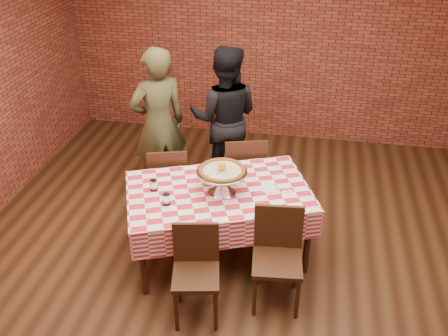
{
  "coord_description": "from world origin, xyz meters",
  "views": [
    {
      "loc": [
        0.6,
        -3.56,
        3.29
      ],
      "look_at": [
        -0.13,
        0.33,
        0.95
      ],
      "focal_mm": 39.78,
      "sensor_mm": 36.0,
      "label": 1
    }
  ],
  "objects_px": {
    "pizza_stand": "(222,181)",
    "diner_black": "(225,118)",
    "diner_olive": "(159,124)",
    "chair_far_right": "(243,170)",
    "chair_near_left": "(196,278)",
    "chair_far_left": "(169,180)",
    "water_glass_right": "(154,185)",
    "water_glass_left": "(166,199)",
    "table": "(219,223)",
    "condiment_caddy": "(219,167)",
    "chair_near_right": "(277,262)",
    "pizza": "(222,171)"
  },
  "relations": [
    {
      "from": "pizza_stand",
      "to": "diner_black",
      "type": "distance_m",
      "value": 1.4
    },
    {
      "from": "chair_far_right",
      "to": "water_glass_right",
      "type": "bearing_deg",
      "value": 39.11
    },
    {
      "from": "chair_far_left",
      "to": "diner_olive",
      "type": "distance_m",
      "value": 0.67
    },
    {
      "from": "chair_far_left",
      "to": "chair_far_right",
      "type": "bearing_deg",
      "value": -173.56
    },
    {
      "from": "water_glass_right",
      "to": "chair_near_right",
      "type": "relative_size",
      "value": 0.12
    },
    {
      "from": "diner_olive",
      "to": "table",
      "type": "bearing_deg",
      "value": 94.06
    },
    {
      "from": "pizza_stand",
      "to": "water_glass_right",
      "type": "xyz_separation_m",
      "value": [
        -0.63,
        -0.1,
        -0.05
      ]
    },
    {
      "from": "water_glass_left",
      "to": "chair_far_left",
      "type": "bearing_deg",
      "value": 105.92
    },
    {
      "from": "pizza_stand",
      "to": "diner_olive",
      "type": "distance_m",
      "value": 1.38
    },
    {
      "from": "condiment_caddy",
      "to": "chair_far_left",
      "type": "height_order",
      "value": "condiment_caddy"
    },
    {
      "from": "condiment_caddy",
      "to": "pizza_stand",
      "type": "bearing_deg",
      "value": -119.19
    },
    {
      "from": "condiment_caddy",
      "to": "chair_far_right",
      "type": "xyz_separation_m",
      "value": [
        0.15,
        0.6,
        -0.37
      ]
    },
    {
      "from": "water_glass_right",
      "to": "chair_near_right",
      "type": "bearing_deg",
      "value": -19.95
    },
    {
      "from": "table",
      "to": "water_glass_right",
      "type": "relative_size",
      "value": 15.49
    },
    {
      "from": "pizza",
      "to": "diner_olive",
      "type": "distance_m",
      "value": 1.38
    },
    {
      "from": "condiment_caddy",
      "to": "chair_far_right",
      "type": "height_order",
      "value": "chair_far_right"
    },
    {
      "from": "chair_far_right",
      "to": "diner_black",
      "type": "xyz_separation_m",
      "value": [
        -0.3,
        0.48,
        0.39
      ]
    },
    {
      "from": "pizza_stand",
      "to": "chair_near_left",
      "type": "xyz_separation_m",
      "value": [
        -0.06,
        -0.83,
        -0.43
      ]
    },
    {
      "from": "water_glass_right",
      "to": "chair_near_left",
      "type": "height_order",
      "value": "water_glass_right"
    },
    {
      "from": "water_glass_left",
      "to": "chair_near_right",
      "type": "distance_m",
      "value": 1.11
    },
    {
      "from": "chair_near_left",
      "to": "diner_black",
      "type": "bearing_deg",
      "value": 83.22
    },
    {
      "from": "table",
      "to": "chair_near_right",
      "type": "relative_size",
      "value": 1.86
    },
    {
      "from": "water_glass_left",
      "to": "condiment_caddy",
      "type": "distance_m",
      "value": 0.71
    },
    {
      "from": "chair_far_right",
      "to": "diner_black",
      "type": "bearing_deg",
      "value": -74.35
    },
    {
      "from": "chair_near_right",
      "to": "chair_far_left",
      "type": "bearing_deg",
      "value": 133.13
    },
    {
      "from": "pizza_stand",
      "to": "pizza",
      "type": "relative_size",
      "value": 1.1
    },
    {
      "from": "water_glass_left",
      "to": "condiment_caddy",
      "type": "relative_size",
      "value": 0.75
    },
    {
      "from": "pizza",
      "to": "chair_near_left",
      "type": "bearing_deg",
      "value": -94.3
    },
    {
      "from": "pizza_stand",
      "to": "water_glass_left",
      "type": "xyz_separation_m",
      "value": [
        -0.45,
        -0.3,
        -0.05
      ]
    },
    {
      "from": "chair_far_right",
      "to": "chair_near_right",
      "type": "bearing_deg",
      "value": 93.43
    },
    {
      "from": "water_glass_right",
      "to": "chair_near_right",
      "type": "distance_m",
      "value": 1.33
    },
    {
      "from": "diner_olive",
      "to": "diner_black",
      "type": "xyz_separation_m",
      "value": [
        0.69,
        0.36,
        -0.03
      ]
    },
    {
      "from": "chair_near_right",
      "to": "diner_olive",
      "type": "relative_size",
      "value": 0.51
    },
    {
      "from": "pizza_stand",
      "to": "chair_far_right",
      "type": "relative_size",
      "value": 0.51
    },
    {
      "from": "chair_far_right",
      "to": "table",
      "type": "bearing_deg",
      "value": 67.38
    },
    {
      "from": "table",
      "to": "chair_near_left",
      "type": "relative_size",
      "value": 1.95
    },
    {
      "from": "chair_far_left",
      "to": "condiment_caddy",
      "type": "bearing_deg",
      "value": 139.64
    },
    {
      "from": "chair_near_left",
      "to": "diner_olive",
      "type": "relative_size",
      "value": 0.49
    },
    {
      "from": "water_glass_right",
      "to": "chair_far_left",
      "type": "xyz_separation_m",
      "value": [
        -0.07,
        0.68,
        -0.37
      ]
    },
    {
      "from": "table",
      "to": "condiment_caddy",
      "type": "distance_m",
      "value": 0.55
    },
    {
      "from": "chair_near_left",
      "to": "chair_near_right",
      "type": "xyz_separation_m",
      "value": [
        0.64,
        0.29,
        0.02
      ]
    },
    {
      "from": "water_glass_right",
      "to": "diner_olive",
      "type": "xyz_separation_m",
      "value": [
        -0.29,
        1.13,
        0.07
      ]
    },
    {
      "from": "condiment_caddy",
      "to": "table",
      "type": "bearing_deg",
      "value": -124.83
    },
    {
      "from": "chair_far_right",
      "to": "chair_near_left",
      "type": "bearing_deg",
      "value": 69.57
    },
    {
      "from": "pizza_stand",
      "to": "chair_near_left",
      "type": "distance_m",
      "value": 0.94
    },
    {
      "from": "chair_far_right",
      "to": "pizza",
      "type": "bearing_deg",
      "value": 69.57
    },
    {
      "from": "pizza_stand",
      "to": "diner_olive",
      "type": "height_order",
      "value": "diner_olive"
    },
    {
      "from": "pizza",
      "to": "diner_black",
      "type": "relative_size",
      "value": 0.25
    },
    {
      "from": "table",
      "to": "chair_far_left",
      "type": "bearing_deg",
      "value": 139.49
    },
    {
      "from": "water_glass_right",
      "to": "chair_far_left",
      "type": "height_order",
      "value": "chair_far_left"
    }
  ]
}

